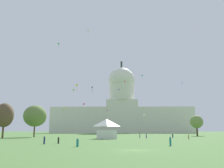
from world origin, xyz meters
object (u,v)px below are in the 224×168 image
(kite_black_mid, at_px, (92,88))
(kite_yellow_low, at_px, (64,109))
(person_tan_front_right, at_px, (189,137))
(kite_yellow_mid, at_px, (77,86))
(kite_violet_mid, at_px, (119,90))
(kite_turquoise_high, at_px, (127,60))
(person_teal_deep_crowd, at_px, (78,143))
(person_olive_back_right, at_px, (98,136))
(person_grey_near_tree_west, at_px, (140,136))
(person_black_near_tree_east, at_px, (58,140))
(kite_lime_high, at_px, (74,90))
(capitol_building, at_px, (122,110))
(kite_orange_low, at_px, (146,116))
(person_navy_edge_east, at_px, (105,135))
(person_navy_front_left, at_px, (173,136))
(person_purple_mid_center, at_px, (146,136))
(kite_cyan_high, at_px, (142,75))
(tree_west_near, at_px, (35,116))
(kite_magenta_mid, at_px, (107,110))
(person_teal_mid_right, at_px, (170,141))
(tree_east_far, at_px, (197,122))
(kite_green_high, at_px, (59,44))
(kite_gold_high, at_px, (89,31))
(kite_white_mid, at_px, (122,99))
(event_tent, at_px, (106,129))
(person_navy_back_center, at_px, (44,140))
(kite_blue_mid, at_px, (182,83))
(tree_west_mid, at_px, (4,115))
(kite_red_high, at_px, (125,82))
(kite_pink_mid, at_px, (84,104))

(kite_black_mid, xyz_separation_m, kite_yellow_low, (-24.82, 54.67, -5.46))
(person_tan_front_right, xyz_separation_m, kite_yellow_mid, (-45.18, 50.68, 26.16))
(kite_violet_mid, distance_m, kite_turquoise_high, 60.95)
(kite_yellow_mid, bearing_deg, person_teal_deep_crowd, 92.85)
(person_olive_back_right, relative_size, person_grey_near_tree_west, 0.90)
(person_black_near_tree_east, height_order, kite_lime_high, kite_lime_high)
(capitol_building, distance_m, kite_orange_low, 101.88)
(person_grey_near_tree_west, relative_size, kite_orange_low, 0.46)
(kite_violet_mid, bearing_deg, kite_lime_high, -6.51)
(capitol_building, bearing_deg, kite_orange_low, -84.31)
(person_navy_edge_east, bearing_deg, kite_lime_high, -102.75)
(capitol_building, xyz_separation_m, person_navy_front_left, (16.12, -134.04, -20.45))
(kite_lime_high, height_order, kite_yellow_low, kite_lime_high)
(person_purple_mid_center, height_order, kite_cyan_high, kite_cyan_high)
(capitol_building, bearing_deg, person_grey_near_tree_west, -88.59)
(tree_west_near, height_order, kite_magenta_mid, kite_magenta_mid)
(person_teal_deep_crowd, bearing_deg, kite_magenta_mid, 45.29)
(person_teal_mid_right, relative_size, person_grey_near_tree_west, 1.03)
(tree_east_far, bearing_deg, kite_cyan_high, 104.37)
(tree_west_near, relative_size, person_teal_deep_crowd, 8.53)
(kite_cyan_high, height_order, kite_green_high, kite_cyan_high)
(person_grey_near_tree_west, height_order, kite_black_mid, kite_black_mid)
(kite_gold_high, relative_size, kite_lime_high, 1.11)
(person_olive_back_right, bearing_deg, kite_white_mid, 164.82)
(event_tent, distance_m, person_navy_back_center, 33.73)
(kite_blue_mid, bearing_deg, kite_cyan_high, 62.17)
(person_teal_mid_right, xyz_separation_m, kite_violet_mid, (-8.67, 87.95, 24.54))
(tree_west_mid, bearing_deg, kite_green_high, 70.68)
(person_teal_mid_right, bearing_deg, kite_violet_mid, -96.20)
(kite_white_mid, relative_size, kite_cyan_high, 0.33)
(kite_turquoise_high, bearing_deg, kite_white_mid, -45.75)
(tree_west_mid, relative_size, person_purple_mid_center, 7.74)
(person_navy_back_center, height_order, kite_black_mid, kite_black_mid)
(person_teal_deep_crowd, bearing_deg, person_navy_back_center, 92.13)
(capitol_building, height_order, kite_magenta_mid, capitol_building)
(person_grey_near_tree_west, height_order, kite_violet_mid, kite_violet_mid)
(capitol_building, bearing_deg, person_tan_front_right, -83.07)
(person_navy_front_left, relative_size, kite_yellow_low, 0.45)
(kite_red_high, relative_size, kite_black_mid, 1.44)
(person_tan_front_right, relative_size, kite_green_high, 0.67)
(capitol_building, distance_m, person_olive_back_right, 139.34)
(tree_east_far, height_order, kite_magenta_mid, kite_magenta_mid)
(person_navy_edge_east, distance_m, kite_pink_mid, 62.33)
(person_teal_deep_crowd, bearing_deg, kite_black_mid, 48.81)
(person_purple_mid_center, bearing_deg, tree_west_mid, -114.97)
(kite_turquoise_high, bearing_deg, person_navy_front_left, 129.82)
(kite_cyan_high, bearing_deg, kite_yellow_mid, -43.21)
(tree_west_near, xyz_separation_m, kite_pink_mid, (13.70, 50.74, 10.33))
(person_black_near_tree_east, distance_m, kite_yellow_mid, 81.91)
(person_grey_near_tree_west, xyz_separation_m, kite_red_high, (-2.10, 84.85, 37.23))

